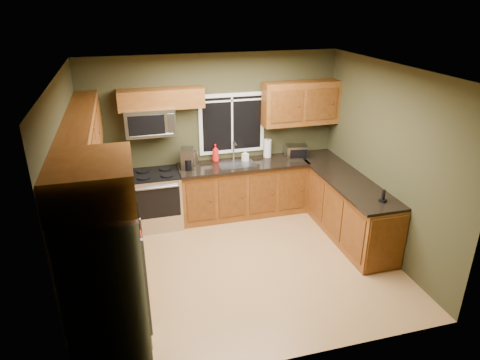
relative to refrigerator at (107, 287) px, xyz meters
name	(u,v)px	position (x,y,z in m)	size (l,w,h in m)	color
floor	(243,264)	(1.74, 1.30, -0.90)	(4.20, 4.20, 0.00)	#A27747
ceiling	(244,71)	(1.74, 1.30, 1.80)	(4.20, 4.20, 0.00)	white
back_wall	(214,136)	(1.74, 3.10, 0.45)	(4.20, 4.20, 0.00)	#35341E
front_wall	(296,249)	(1.74, -0.50, 0.45)	(4.20, 4.20, 0.00)	#35341E
left_wall	(72,195)	(-0.36, 1.30, 0.45)	(3.60, 3.60, 0.00)	#35341E
right_wall	(386,161)	(3.84, 1.30, 0.45)	(3.60, 3.60, 0.00)	#35341E
window	(232,123)	(2.04, 3.08, 0.65)	(1.12, 0.03, 1.02)	white
base_cabinets_left	(109,237)	(-0.06, 1.78, -0.45)	(0.60, 2.65, 0.90)	brown
countertop_left	(106,206)	(-0.04, 1.78, 0.02)	(0.65, 2.65, 0.04)	black
base_cabinets_back	(243,190)	(2.15, 2.80, -0.45)	(2.17, 0.60, 0.90)	brown
countertop_back	(243,165)	(2.15, 2.78, 0.02)	(2.17, 0.65, 0.04)	black
base_cabinets_peninsula	(342,204)	(3.54, 1.84, -0.45)	(0.60, 2.52, 0.90)	brown
countertop_peninsula	(344,177)	(3.51, 1.85, 0.02)	(0.65, 2.50, 0.04)	black
upper_cabinets_left	(83,140)	(-0.20, 1.78, 0.96)	(0.33, 2.65, 0.72)	brown
upper_cabinets_back_left	(161,99)	(0.89, 2.94, 1.17)	(1.30, 0.33, 0.30)	brown
upper_cabinets_back_right	(301,103)	(3.19, 2.94, 0.96)	(1.30, 0.33, 0.72)	brown
upper_cabinet_over_fridge	(91,181)	(0.00, 0.00, 1.13)	(0.72, 0.90, 0.38)	brown
refrigerator	(107,287)	(0.00, 0.00, 0.00)	(0.74, 0.90, 1.80)	#B7B7BC
range	(157,199)	(0.69, 2.77, -0.43)	(0.76, 0.69, 0.94)	#B7B7BC
microwave	(150,122)	(0.69, 2.91, 0.83)	(0.76, 0.41, 0.42)	#B7B7BC
sink	(236,163)	(2.04, 2.79, 0.05)	(0.60, 0.42, 0.36)	slate
toaster_oven	(296,151)	(3.10, 2.81, 0.15)	(0.39, 0.33, 0.22)	#B7B7BC
coffee_maker	(188,159)	(1.23, 2.81, 0.20)	(0.25, 0.30, 0.33)	slate
kettle	(193,157)	(1.34, 2.93, 0.17)	(0.17, 0.17, 0.29)	#B7B7BC
paper_towel_roll	(267,148)	(2.64, 2.98, 0.19)	(0.15, 0.15, 0.34)	white
soap_bottle_a	(215,153)	(1.73, 3.00, 0.19)	(0.11, 0.12, 0.30)	red
soap_bottle_b	(245,155)	(2.22, 2.89, 0.14)	(0.09, 0.09, 0.20)	white
cordless_phone	(383,198)	(3.59, 0.90, 0.09)	(0.10, 0.10, 0.18)	black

